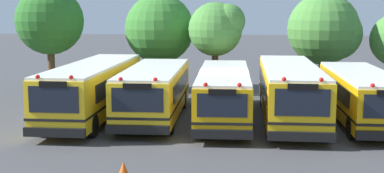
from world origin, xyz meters
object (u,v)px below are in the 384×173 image
at_px(school_bus_1, 155,91).
at_px(tree_1, 162,29).
at_px(traffic_cone, 124,171).
at_px(school_bus_2, 224,93).
at_px(tree_2, 218,28).
at_px(school_bus_4, 362,95).
at_px(school_bus_0, 94,88).
at_px(tree_3, 327,30).
at_px(tree_0, 51,22).
at_px(school_bus_3, 290,90).

bearing_deg(school_bus_1, tree_1, -84.70).
bearing_deg(traffic_cone, school_bus_2, 72.76).
bearing_deg(school_bus_2, tree_2, -85.93).
bearing_deg(school_bus_4, tree_1, -39.57).
xyz_separation_m(school_bus_0, school_bus_4, (12.83, -0.06, -0.13)).
bearing_deg(tree_3, tree_0, -173.27).
bearing_deg(tree_2, school_bus_2, -84.88).
bearing_deg(traffic_cone, tree_3, 64.01).
bearing_deg(school_bus_0, tree_1, -102.79).
distance_m(school_bus_0, school_bus_4, 12.83).
bearing_deg(school_bus_3, school_bus_4, 176.46).
distance_m(tree_2, tree_3, 7.45).
relative_size(school_bus_2, school_bus_4, 1.08).
bearing_deg(tree_1, school_bus_3, -49.22).
xyz_separation_m(school_bus_4, tree_0, (-17.64, 7.55, 3.14)).
distance_m(school_bus_4, tree_2, 10.20).
height_order(school_bus_1, tree_3, tree_3).
height_order(school_bus_3, tree_1, tree_1).
xyz_separation_m(school_bus_2, tree_2, (-0.61, 6.77, 2.82)).
bearing_deg(tree_1, school_bus_4, -39.46).
bearing_deg(traffic_cone, tree_2, 82.03).
relative_size(school_bus_2, tree_3, 1.63).
distance_m(school_bus_2, tree_1, 10.17).
relative_size(tree_2, tree_3, 0.91).
bearing_deg(tree_2, tree_3, 22.17).
bearing_deg(school_bus_4, school_bus_2, -0.44).
distance_m(school_bus_1, school_bus_3, 6.49).
height_order(tree_2, traffic_cone, tree_2).
bearing_deg(tree_3, school_bus_3, -108.59).
bearing_deg(school_bus_2, tree_0, -34.92).
xyz_separation_m(school_bus_0, school_bus_1, (3.03, -0.09, -0.08)).
bearing_deg(school_bus_3, tree_3, -108.25).
height_order(school_bus_0, tree_1, tree_1).
distance_m(school_bus_2, school_bus_3, 3.14).
distance_m(school_bus_4, tree_3, 9.96).
xyz_separation_m(school_bus_1, tree_3, (9.64, 9.65, 2.53)).
relative_size(school_bus_0, school_bus_1, 1.18).
height_order(tree_1, tree_2, tree_1).
bearing_deg(school_bus_1, school_bus_4, 179.30).
bearing_deg(traffic_cone, school_bus_4, 44.44).
bearing_deg(tree_1, school_bus_2, -63.95).
height_order(school_bus_2, traffic_cone, school_bus_2).
height_order(school_bus_4, tree_2, tree_2).
bearing_deg(tree_0, tree_2, -4.03).
distance_m(school_bus_3, school_bus_4, 3.32).
relative_size(school_bus_2, tree_1, 1.65).
xyz_separation_m(tree_2, traffic_cone, (-2.23, -15.90, -3.84)).
xyz_separation_m(school_bus_1, school_bus_4, (9.80, 0.03, -0.05)).
bearing_deg(school_bus_1, tree_2, -112.75).
distance_m(tree_0, traffic_cone, 19.09).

